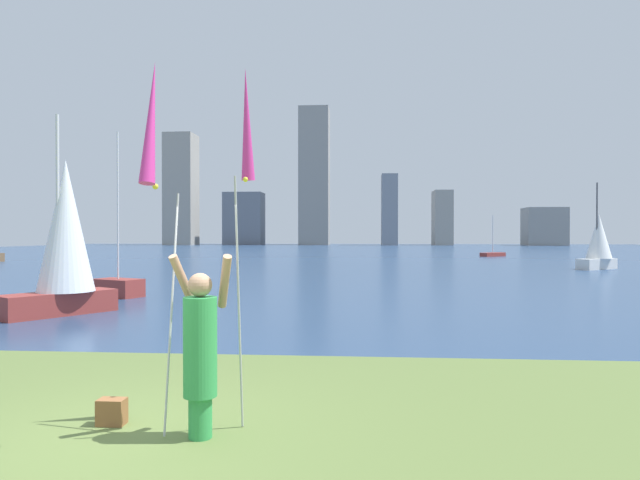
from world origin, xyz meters
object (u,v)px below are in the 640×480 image
Objects in this scene: bag at (112,412)px; kite_flag_left at (152,131)px; person at (200,347)px; sailboat_5 at (64,239)px; sailboat_0 at (493,254)px; kite_flag_right at (246,133)px; sailboat_7 at (598,242)px; sailboat_3 at (118,286)px.

kite_flag_left is at bearing -42.83° from bag.
person is 0.36× the size of sailboat_5.
sailboat_5 is (-5.28, 8.56, 1.90)m from bag.
person is at bearing -54.15° from sailboat_5.
sailboat_5 is at bearing -116.44° from sailboat_0.
kite_flag_right is 33.94m from sailboat_7.
sailboat_3 is at bearing 100.37° from person.
sailboat_3 is (-21.17, -37.60, 0.13)m from sailboat_0.
sailboat_3 is 1.07× the size of sailboat_7.
bag is at bearing -169.55° from kite_flag_right.
bag is at bearing -58.32° from sailboat_5.
sailboat_5 reaches higher than kite_flag_right.
sailboat_5 reaches higher than person.
kite_flag_right is (0.76, 0.98, 0.14)m from kite_flag_left.
sailboat_7 is at bearing 44.74° from person.
sailboat_3 is 28.99m from sailboat_7.
sailboat_0 is 0.71× the size of sailboat_3.
person is 0.37× the size of sailboat_7.
bag is 52.69m from sailboat_0.
sailboat_3 is (-6.42, 13.46, -2.86)m from kite_flag_left.
sailboat_0 reaches higher than person.
sailboat_7 is at bearing 43.56° from sailboat_5.
person is at bearing -105.84° from sailboat_0.
sailboat_7 is at bearing 59.94° from bag.
sailboat_3 is 4.54m from sailboat_5.
bag is 13.96m from sailboat_3.
kite_flag_left is 0.96× the size of kite_flag_right.
kite_flag_left is 3.24m from bag.
kite_flag_left is (-0.38, -0.38, 2.25)m from person.
kite_flag_right is 0.76× the size of sailboat_7.
bag is (-1.51, -0.28, -3.22)m from kite_flag_right.
sailboat_3 is at bearing -143.01° from sailboat_7.
sailboat_3 is at bearing 119.88° from kite_flag_right.
kite_flag_left is 11.11m from sailboat_5.
sailboat_5 is (0.38, -4.21, 1.68)m from sailboat_3.
sailboat_5 is at bearing 129.36° from kite_flag_right.
kite_flag_right is 1.01× the size of sailboat_0.
kite_flag_left is at bearing -64.51° from sailboat_3.
bag is 34.91m from sailboat_7.
kite_flag_right is 3.56m from bag.
sailboat_0 is 0.75× the size of sailboat_7.
kite_flag_right reaches higher than kite_flag_left.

